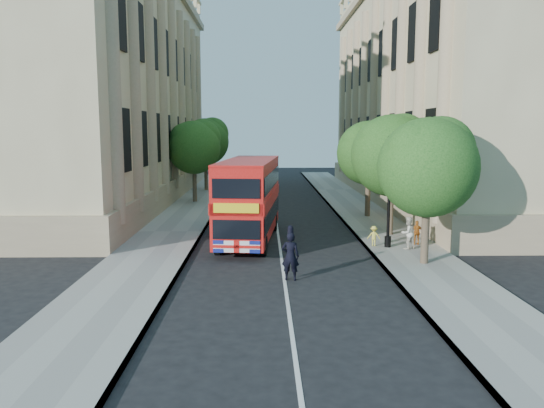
{
  "coord_description": "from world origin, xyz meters",
  "views": [
    {
      "loc": [
        -0.76,
        -18.04,
        5.52
      ],
      "look_at": [
        -0.4,
        4.92,
        2.3
      ],
      "focal_mm": 35.0,
      "sensor_mm": 36.0,
      "label": 1
    }
  ],
  "objects_px": {
    "double_decker_bus": "(249,198)",
    "box_van": "(245,204)",
    "lamp_post": "(389,196)",
    "woman_pedestrian": "(408,233)",
    "police_constable": "(290,256)"
  },
  "relations": [
    {
      "from": "police_constable",
      "to": "double_decker_bus",
      "type": "bearing_deg",
      "value": -66.74
    },
    {
      "from": "double_decker_bus",
      "to": "police_constable",
      "type": "distance_m",
      "value": 7.26
    },
    {
      "from": "box_van",
      "to": "police_constable",
      "type": "distance_m",
      "value": 10.7
    },
    {
      "from": "box_van",
      "to": "woman_pedestrian",
      "type": "distance_m",
      "value": 9.65
    },
    {
      "from": "lamp_post",
      "to": "box_van",
      "type": "xyz_separation_m",
      "value": [
        -6.79,
        5.5,
        -1.15
      ]
    },
    {
      "from": "woman_pedestrian",
      "to": "lamp_post",
      "type": "bearing_deg",
      "value": -52.6
    },
    {
      "from": "lamp_post",
      "to": "woman_pedestrian",
      "type": "distance_m",
      "value": 1.88
    },
    {
      "from": "double_decker_bus",
      "to": "box_van",
      "type": "xyz_separation_m",
      "value": [
        -0.32,
        3.56,
        -0.85
      ]
    },
    {
      "from": "lamp_post",
      "to": "double_decker_bus",
      "type": "height_order",
      "value": "lamp_post"
    },
    {
      "from": "box_van",
      "to": "woman_pedestrian",
      "type": "bearing_deg",
      "value": -40.93
    },
    {
      "from": "lamp_post",
      "to": "woman_pedestrian",
      "type": "height_order",
      "value": "lamp_post"
    },
    {
      "from": "lamp_post",
      "to": "box_van",
      "type": "relative_size",
      "value": 1.04
    },
    {
      "from": "lamp_post",
      "to": "double_decker_bus",
      "type": "distance_m",
      "value": 6.77
    },
    {
      "from": "woman_pedestrian",
      "to": "double_decker_bus",
      "type": "bearing_deg",
      "value": -43.97
    },
    {
      "from": "double_decker_bus",
      "to": "woman_pedestrian",
      "type": "relative_size",
      "value": 5.94
    }
  ]
}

